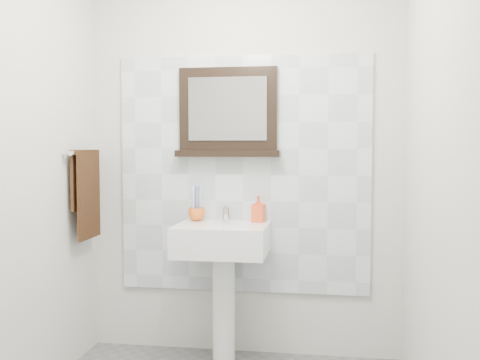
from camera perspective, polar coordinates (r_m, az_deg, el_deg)
name	(u,v)px	position (r m, az deg, el deg)	size (l,w,h in m)	color
back_wall	(243,159)	(3.58, 0.35, 2.14)	(2.00, 0.01, 2.50)	beige
front_wall	(113,180)	(1.44, -12.74, 0.03)	(2.00, 0.01, 2.50)	beige
right_wall	(441,166)	(2.48, 19.77, 1.33)	(0.01, 2.20, 2.50)	beige
splashback	(243,175)	(3.57, 0.32, 0.53)	(1.60, 0.02, 1.50)	silver
pedestal_sink	(222,254)	(3.43, -1.82, -7.56)	(0.55, 0.44, 0.96)	white
toothbrush_cup	(197,214)	(3.57, -4.43, -3.49)	(0.11, 0.11, 0.08)	orange
toothbrushes	(197,201)	(3.56, -4.40, -2.18)	(0.05, 0.04, 0.21)	white
soap_dispenser	(259,209)	(3.50, 1.90, -2.95)	(0.07, 0.08, 0.16)	red
framed_mirror	(228,114)	(3.56, -1.22, 6.67)	(0.66, 0.11, 0.56)	black
towel_bar	(85,153)	(3.58, -15.52, 2.66)	(0.07, 0.40, 0.03)	silver
hand_towel	(86,187)	(3.59, -15.36, -0.70)	(0.06, 0.30, 0.55)	black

